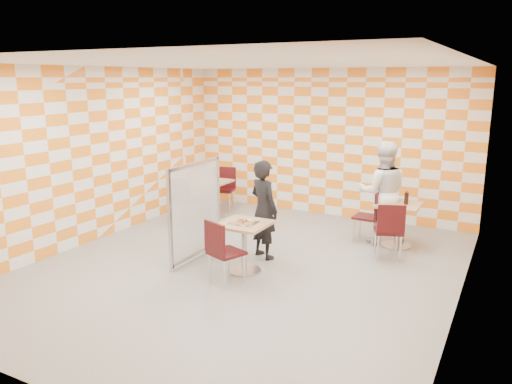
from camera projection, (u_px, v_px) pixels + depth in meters
room_shell at (261, 165)px, 7.67m from camera, size 7.00×7.00×7.00m
main_table at (244, 239)px, 7.30m from camera, size 0.70×0.70×0.75m
second_table at (398, 218)px, 8.39m from camera, size 0.70×0.70×0.75m
empty_table at (212, 192)px, 10.26m from camera, size 0.70×0.70×0.75m
chair_main_front at (221, 248)px, 6.79m from camera, size 0.54×0.55×0.92m
chair_second_front at (390, 227)px, 7.74m from camera, size 0.55×0.56×0.92m
chair_second_side at (372, 212)px, 8.58m from camera, size 0.45×0.44×0.92m
chair_empty_near at (185, 198)px, 9.62m from camera, size 0.43×0.44×0.92m
chair_empty_far at (225, 185)px, 10.77m from camera, size 0.52×0.52×0.92m
partition at (196, 210)px, 7.79m from camera, size 0.08×1.38×1.55m
man_dark at (264, 209)px, 7.84m from camera, size 0.68×0.58×1.57m
man_white at (382, 192)px, 8.56m from camera, size 1.04×0.93×1.77m
pizza_on_foil at (244, 222)px, 7.23m from camera, size 0.40×0.40×0.04m
sport_bottle at (393, 197)px, 8.45m from camera, size 0.06×0.06×0.20m
soda_bottle at (406, 198)px, 8.28m from camera, size 0.07×0.07×0.23m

